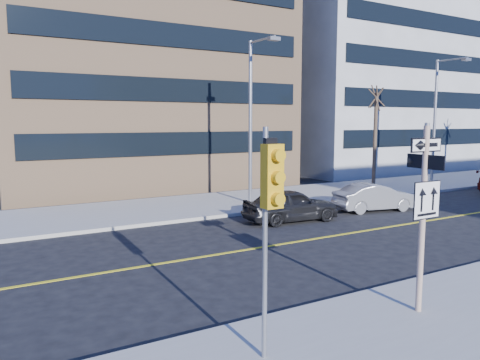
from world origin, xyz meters
TOP-DOWN VIEW (x-y plane):
  - ground at (0.00, 0.00)m, footprint 120.00×120.00m
  - far_sidewalk at (18.00, 12.00)m, footprint 66.00×6.00m
  - road_centerline at (12.00, 4.00)m, footprint 40.00×0.14m
  - sign_pole at (0.00, -2.51)m, footprint 0.92×0.92m
  - traffic_signal at (-4.00, -2.66)m, footprint 0.32×0.45m
  - parked_car_a at (3.52, 6.91)m, footprint 2.07×4.29m
  - parked_car_b at (8.41, 6.80)m, footprint 2.17×4.16m
  - streetlight_a at (4.00, 10.76)m, footprint 0.55×2.25m
  - streetlight_b at (18.00, 10.76)m, footprint 0.55×2.25m
  - street_tree_west at (13.00, 11.30)m, footprint 1.80×1.80m
  - building_brick at (2.00, 25.00)m, footprint 18.00×18.00m
  - building_grey_mid at (24.00, 24.00)m, footprint 20.00×16.00m
  - building_grey_far at (45.00, 27.00)m, footprint 18.00×18.00m

SIDE VIEW (x-z plane):
  - ground at x=0.00m, z-range 0.00..0.00m
  - road_centerline at x=12.00m, z-range 0.00..0.01m
  - far_sidewalk at x=18.00m, z-range 0.00..0.15m
  - parked_car_b at x=8.41m, z-range 0.00..1.30m
  - parked_car_a at x=3.52m, z-range 0.00..1.41m
  - sign_pole at x=0.00m, z-range 0.41..4.47m
  - traffic_signal at x=-4.00m, z-range 1.03..5.03m
  - streetlight_a at x=4.00m, z-range 0.76..8.76m
  - streetlight_b at x=18.00m, z-range 0.76..8.76m
  - street_tree_west at x=13.00m, z-range 2.35..8.70m
  - building_grey_mid at x=24.00m, z-range 0.00..15.00m
  - building_grey_far at x=45.00m, z-range 0.00..16.00m
  - building_brick at x=2.00m, z-range 0.00..18.00m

